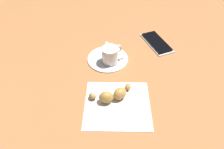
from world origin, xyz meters
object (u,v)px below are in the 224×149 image
at_px(espresso_cup, 110,55).
at_px(teaspoon, 108,57).
at_px(saucer, 108,58).
at_px(croissant, 113,95).
at_px(cell_phone, 157,42).
at_px(napkin, 117,104).
at_px(sugar_packet, 116,54).

height_order(espresso_cup, teaspoon, espresso_cup).
distance_m(saucer, croissant, 0.18).
distance_m(saucer, cell_phone, 0.21).
height_order(saucer, teaspoon, teaspoon).
distance_m(teaspoon, croissant, 0.18).
distance_m(espresso_cup, croissant, 0.16).
relative_size(espresso_cup, teaspoon, 0.52).
relative_size(teaspoon, cell_phone, 0.85).
bearing_deg(espresso_cup, saucer, -151.53).
relative_size(espresso_cup, cell_phone, 0.44).
distance_m(teaspoon, napkin, 0.20).
relative_size(saucer, cell_phone, 0.88).
relative_size(saucer, napkin, 0.77).
relative_size(sugar_packet, cell_phone, 0.34).
height_order(espresso_cup, cell_phone, espresso_cup).
xyz_separation_m(saucer, teaspoon, (0.00, 0.00, 0.01)).
relative_size(sugar_packet, napkin, 0.30).
relative_size(saucer, espresso_cup, 2.00).
height_order(sugar_packet, croissant, croissant).
distance_m(espresso_cup, sugar_packet, 0.04).
relative_size(saucer, croissant, 1.09).
xyz_separation_m(espresso_cup, napkin, (0.18, 0.02, -0.03)).
bearing_deg(saucer, cell_phone, 115.58).
height_order(saucer, cell_phone, same).
xyz_separation_m(teaspoon, sugar_packet, (-0.02, 0.03, 0.00)).
bearing_deg(cell_phone, saucer, -64.42).
bearing_deg(napkin, cell_phone, 150.74).
xyz_separation_m(teaspoon, napkin, (0.20, 0.03, -0.01)).
bearing_deg(napkin, croissant, -147.40).
distance_m(saucer, espresso_cup, 0.04).
bearing_deg(croissant, cell_phone, 147.04).
distance_m(teaspoon, cell_phone, 0.21).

